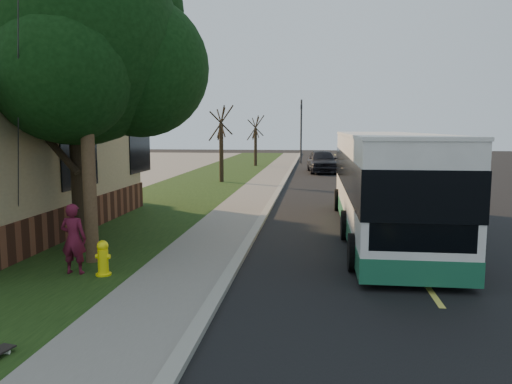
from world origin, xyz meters
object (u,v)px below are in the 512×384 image
at_px(fire_hydrant, 103,258).
at_px(leafy_tree, 80,46).
at_px(bare_tree_far, 256,142).
at_px(skateboarder, 73,239).
at_px(utility_pole, 84,58).
at_px(dumpster, 92,185).
at_px(bare_tree_near, 221,145).
at_px(transit_bus, 384,181).
at_px(distant_car, 322,161).
at_px(traffic_signal, 301,127).

bearing_deg(fire_hydrant, leafy_tree, 120.67).
distance_m(bare_tree_far, skateboarder, 29.98).
height_order(utility_pole, skateboarder, utility_pole).
bearing_deg(skateboarder, dumpster, -67.73).
bearing_deg(dumpster, bare_tree_near, 63.74).
height_order(bare_tree_near, transit_bus, bare_tree_near).
bearing_deg(dumpster, leafy_tree, -65.83).
distance_m(dumpster, distant_car, 18.15).
bearing_deg(bare_tree_far, leafy_tree, -92.45).
height_order(utility_pole, bare_tree_far, utility_pole).
distance_m(leafy_tree, distant_car, 23.96).
relative_size(utility_pole, bare_tree_far, 2.25).
bearing_deg(distant_car, dumpster, -127.30).
bearing_deg(distant_car, bare_tree_far, 133.17).
bearing_deg(distant_car, utility_pole, -107.84).
bearing_deg(utility_pole, leafy_tree, 117.60).
distance_m(leafy_tree, bare_tree_far, 27.56).
distance_m(utility_pole, leafy_tree, 1.94).
bearing_deg(utility_pole, distant_car, 77.17).
xyz_separation_m(utility_pole, bare_tree_near, (-0.19, 17.01, -2.48)).
distance_m(utility_pole, bare_tree_near, 17.19).
relative_size(traffic_signal, dumpster, 2.95).
bearing_deg(leafy_tree, transit_bus, 17.52).
xyz_separation_m(utility_pole, leafy_tree, (-0.87, 1.66, 0.54)).
distance_m(fire_hydrant, transit_bus, 8.27).
height_order(bare_tree_near, skateboarder, bare_tree_near).
bearing_deg(fire_hydrant, traffic_signal, 84.79).
relative_size(bare_tree_far, dumpster, 2.16).
xyz_separation_m(skateboarder, distant_car, (5.48, 25.27, -0.02)).
height_order(bare_tree_far, skateboarder, bare_tree_far).
bearing_deg(fire_hydrant, bare_tree_far, 90.76).
bearing_deg(bare_tree_near, fire_hydrant, -87.14).
bearing_deg(skateboarder, bare_tree_far, -91.17).
distance_m(fire_hydrant, bare_tree_far, 30.04).
distance_m(bare_tree_far, dumpster, 20.55).
height_order(bare_tree_near, dumpster, bare_tree_near).
height_order(fire_hydrant, distant_car, distant_car).
relative_size(leafy_tree, dumpster, 4.19).
bearing_deg(bare_tree_near, skateboarder, -89.20).
height_order(traffic_signal, transit_bus, traffic_signal).
distance_m(bare_tree_near, traffic_signal, 16.52).
relative_size(fire_hydrant, leafy_tree, 0.09).
relative_size(utility_pole, bare_tree_near, 2.11).
relative_size(bare_tree_near, skateboarder, 2.88).
bearing_deg(dumpster, bare_tree_far, 77.45).
height_order(fire_hydrant, dumpster, dumpster).
height_order(leafy_tree, distant_car, leafy_tree).
height_order(bare_tree_near, bare_tree_far, bare_tree_near).
bearing_deg(traffic_signal, bare_tree_far, -131.19).
distance_m(leafy_tree, bare_tree_near, 15.66).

